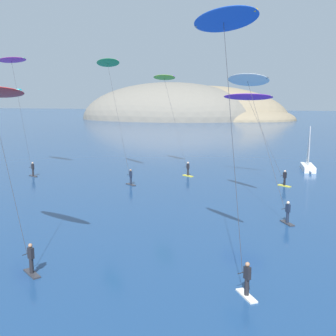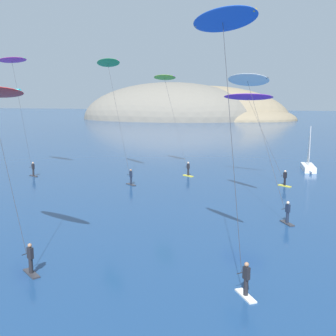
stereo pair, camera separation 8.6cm
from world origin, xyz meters
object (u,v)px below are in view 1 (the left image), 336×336
at_px(kitesurfer_white, 250,89).
at_px(kitesurfer_green, 109,70).
at_px(sailboat_near, 308,166).
at_px(kitesurfer_purple, 251,104).
at_px(kitesurfer_magenta, 13,67).
at_px(kitesurfer_lime, 166,85).
at_px(kitesurfer_blue, 226,44).

bearing_deg(kitesurfer_white, kitesurfer_green, 148.98).
distance_m(sailboat_near, kitesurfer_purple, 13.85).
xyz_separation_m(sailboat_near, kitesurfer_green, (-22.47, -10.83, 11.63)).
bearing_deg(kitesurfer_purple, kitesurfer_magenta, -174.71).
bearing_deg(sailboat_near, kitesurfer_green, -154.28).
bearing_deg(kitesurfer_green, kitesurfer_lime, 53.37).
bearing_deg(kitesurfer_magenta, sailboat_near, 18.84).
distance_m(kitesurfer_purple, kitesurfer_green, 16.30).
bearing_deg(kitesurfer_purple, kitesurfer_lime, 156.19).
height_order(kitesurfer_magenta, kitesurfer_blue, kitesurfer_magenta).
bearing_deg(kitesurfer_magenta, kitesurfer_purple, 5.29).
distance_m(kitesurfer_white, kitesurfer_green, 19.69).
distance_m(kitesurfer_lime, kitesurfer_purple, 12.19).
bearing_deg(kitesurfer_lime, kitesurfer_white, -54.23).
height_order(sailboat_near, kitesurfer_white, kitesurfer_white).
relative_size(kitesurfer_magenta, kitesurfer_green, 1.02).
xyz_separation_m(kitesurfer_blue, kitesurfer_green, (-16.86, 24.70, 0.52)).
bearing_deg(kitesurfer_purple, kitesurfer_white, -85.30).
relative_size(kitesurfer_white, kitesurfer_blue, 0.84).
relative_size(kitesurfer_magenta, kitesurfer_purple, 1.43).
bearing_deg(kitesurfer_lime, kitesurfer_green, -126.63).
relative_size(kitesurfer_white, kitesurfer_magenta, 0.80).
bearing_deg(kitesurfer_lime, sailboat_near, 13.82).
distance_m(kitesurfer_magenta, kitesurfer_purple, 28.19).
distance_m(sailboat_near, kitesurfer_green, 27.53).
bearing_deg(kitesurfer_blue, kitesurfer_white, 90.45).
xyz_separation_m(kitesurfer_purple, kitesurfer_blue, (1.08, -26.35, 3.18)).
distance_m(kitesurfer_magenta, kitesurfer_blue, 37.39).
height_order(kitesurfer_lime, kitesurfer_white, kitesurfer_lime).
xyz_separation_m(kitesurfer_magenta, kitesurfer_purple, (27.76, 2.57, -4.21)).
relative_size(kitesurfer_purple, kitesurfer_green, 0.72).
relative_size(sailboat_near, kitesurfer_lime, 0.49).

